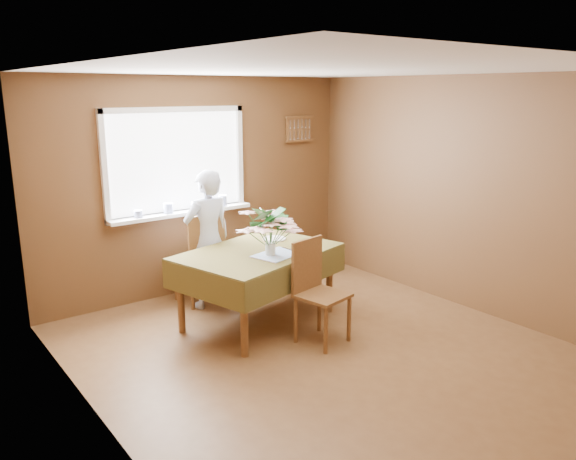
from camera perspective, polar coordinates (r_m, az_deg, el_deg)
floor at (r=5.27m, az=3.71°, el=-12.33°), size 4.50×4.50×0.00m
ceiling at (r=4.73m, az=4.20°, el=15.98°), size 4.50×4.50×0.00m
wall_back at (r=6.67m, az=-8.90°, el=4.48°), size 4.00×0.00×4.00m
wall_left at (r=3.88m, az=-18.98°, el=-3.02°), size 0.00×4.50×4.50m
wall_right at (r=6.32m, az=17.76°, el=3.45°), size 0.00×4.50×4.50m
window_assembly at (r=6.48m, az=-11.01°, el=5.10°), size 1.72×0.20×1.22m
spoon_rack at (r=7.37m, az=1.15°, el=10.23°), size 0.44×0.05×0.33m
dining_table at (r=5.69m, az=-3.05°, el=-2.99°), size 1.80×1.43×0.77m
chair_far at (r=6.29m, az=-8.74°, el=-2.54°), size 0.46×0.46×1.04m
chair_near at (r=5.33m, az=2.84°, el=-5.78°), size 0.49×0.49×0.98m
seated_woman at (r=6.15m, az=-8.15°, el=-0.94°), size 0.56×0.37×1.53m
flower_bouquet at (r=5.43m, az=-1.82°, el=0.34°), size 0.52×0.52×0.44m
side_plate at (r=6.08m, az=-1.41°, el=-0.88°), size 0.26×0.26×0.01m
table_knife at (r=5.65m, az=0.22°, el=-2.02°), size 0.03×0.25×0.00m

